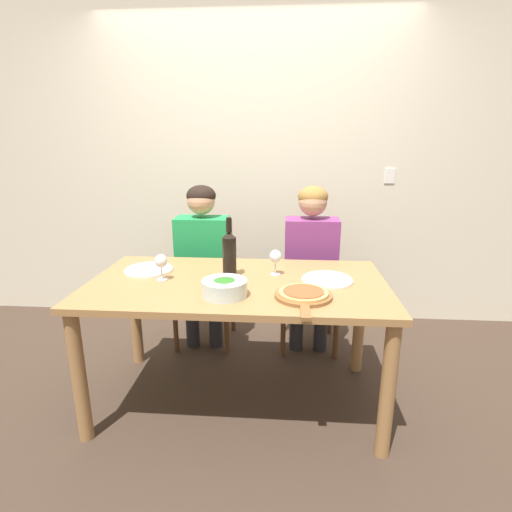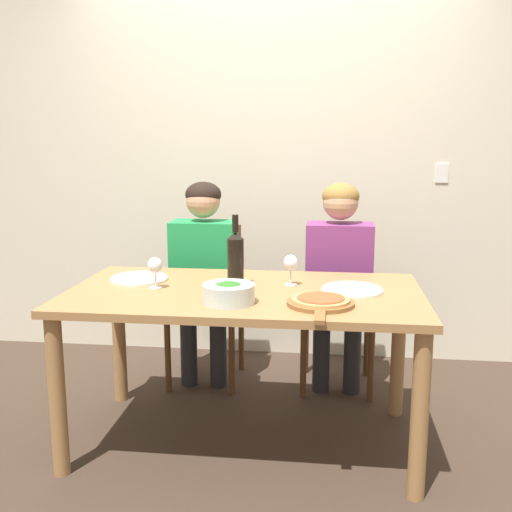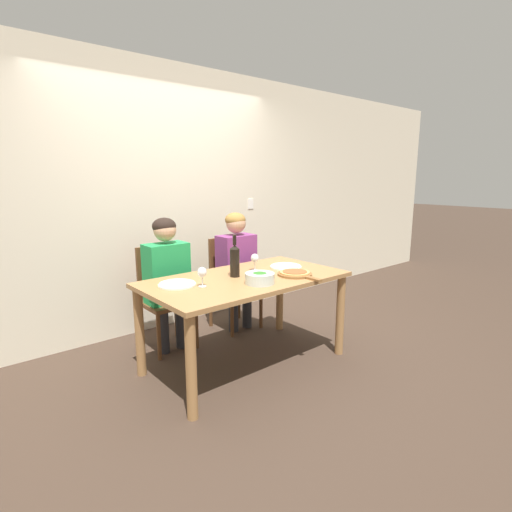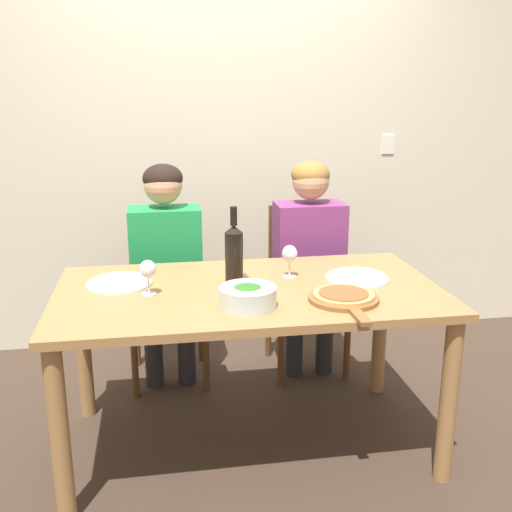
{
  "view_description": "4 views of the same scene",
  "coord_description": "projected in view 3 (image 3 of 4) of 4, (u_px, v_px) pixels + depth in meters",
  "views": [
    {
      "loc": [
        0.26,
        -2.09,
        1.51
      ],
      "look_at": [
        0.1,
        0.12,
        0.88
      ],
      "focal_mm": 28.0,
      "sensor_mm": 36.0,
      "label": 1
    },
    {
      "loc": [
        0.38,
        -2.7,
        1.46
      ],
      "look_at": [
        0.04,
        0.1,
        0.91
      ],
      "focal_mm": 42.0,
      "sensor_mm": 36.0,
      "label": 2
    },
    {
      "loc": [
        -1.99,
        -2.49,
        1.59
      ],
      "look_at": [
        0.09,
        -0.03,
        0.94
      ],
      "focal_mm": 28.0,
      "sensor_mm": 36.0,
      "label": 3
    },
    {
      "loc": [
        -0.37,
        -2.43,
        1.61
      ],
      "look_at": [
        0.06,
        0.15,
        0.87
      ],
      "focal_mm": 42.0,
      "sensor_mm": 36.0,
      "label": 4
    }
  ],
  "objects": [
    {
      "name": "person_woman",
      "position": [
        168.0,
        272.0,
        3.59
      ],
      "size": [
        0.47,
        0.51,
        1.22
      ],
      "color": "#28282D",
      "rests_on": "ground"
    },
    {
      "name": "wine_glass_left",
      "position": [
        202.0,
        273.0,
        2.98
      ],
      "size": [
        0.07,
        0.07,
        0.15
      ],
      "color": "silver",
      "rests_on": "dining_table"
    },
    {
      "name": "dinner_plate_left",
      "position": [
        177.0,
        284.0,
        3.03
      ],
      "size": [
        0.29,
        0.29,
        0.02
      ],
      "color": "silver",
      "rests_on": "dining_table"
    },
    {
      "name": "pizza_on_board",
      "position": [
        295.0,
        274.0,
        3.34
      ],
      "size": [
        0.29,
        0.43,
        0.04
      ],
      "color": "brown",
      "rests_on": "dining_table"
    },
    {
      "name": "person_man",
      "position": [
        237.0,
        260.0,
        4.09
      ],
      "size": [
        0.47,
        0.51,
        1.22
      ],
      "color": "#28282D",
      "rests_on": "ground"
    },
    {
      "name": "wine_bottle",
      "position": [
        235.0,
        260.0,
        3.28
      ],
      "size": [
        0.08,
        0.08,
        0.35
      ],
      "color": "black",
      "rests_on": "dining_table"
    },
    {
      "name": "broccoli_bowl",
      "position": [
        260.0,
        278.0,
        3.08
      ],
      "size": [
        0.23,
        0.23,
        0.09
      ],
      "color": "silver",
      "rests_on": "dining_table"
    },
    {
      "name": "dining_table",
      "position": [
        246.0,
        289.0,
        3.3
      ],
      "size": [
        1.66,
        0.9,
        0.76
      ],
      "color": "#9E7042",
      "rests_on": "ground"
    },
    {
      "name": "ground_plane",
      "position": [
        246.0,
        363.0,
        3.43
      ],
      "size": [
        40.0,
        40.0,
        0.0
      ],
      "primitive_type": "plane",
      "color": "#3D2D23"
    },
    {
      "name": "back_wall",
      "position": [
        167.0,
        199.0,
        4.13
      ],
      "size": [
        10.0,
        0.06,
        2.7
      ],
      "color": "beige",
      "rests_on": "ground"
    },
    {
      "name": "chair_left",
      "position": [
        163.0,
        294.0,
        3.72
      ],
      "size": [
        0.42,
        0.42,
        0.94
      ],
      "color": "brown",
      "rests_on": "ground"
    },
    {
      "name": "chair_right",
      "position": [
        231.0,
        280.0,
        4.23
      ],
      "size": [
        0.42,
        0.42,
        0.94
      ],
      "color": "brown",
      "rests_on": "ground"
    },
    {
      "name": "dinner_plate_right",
      "position": [
        286.0,
        266.0,
        3.63
      ],
      "size": [
        0.29,
        0.29,
        0.02
      ],
      "color": "silver",
      "rests_on": "dining_table"
    },
    {
      "name": "wine_glass_right",
      "position": [
        255.0,
        259.0,
        3.49
      ],
      "size": [
        0.07,
        0.07,
        0.15
      ],
      "color": "silver",
      "rests_on": "dining_table"
    }
  ]
}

